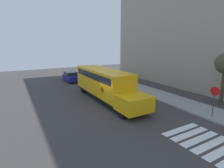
{
  "coord_description": "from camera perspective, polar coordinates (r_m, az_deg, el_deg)",
  "views": [
    {
      "loc": [
        13.14,
        -7.52,
        5.71
      ],
      "look_at": [
        -1.97,
        1.11,
        1.71
      ],
      "focal_mm": 28.0,
      "sensor_mm": 36.0,
      "label": 1
    }
  ],
  "objects": [
    {
      "name": "sidewalk_strip",
      "position": [
        20.02,
        16.45,
        -3.95
      ],
      "size": [
        44.0,
        3.0,
        0.15
      ],
      "color": "gray",
      "rests_on": "ground"
    },
    {
      "name": "crosswalk_stripes",
      "position": [
        12.19,
        29.52,
        -16.76
      ],
      "size": [
        4.7,
        3.2,
        0.01
      ],
      "color": "white",
      "rests_on": "ground"
    },
    {
      "name": "parked_car",
      "position": [
        28.05,
        -13.09,
        2.4
      ],
      "size": [
        4.1,
        1.89,
        1.49
      ],
      "color": "navy",
      "rests_on": "ground"
    },
    {
      "name": "stop_sign",
      "position": [
        15.56,
        30.4,
        -3.86
      ],
      "size": [
        0.7,
        0.1,
        2.55
      ],
      "color": "#38383A",
      "rests_on": "ground"
    },
    {
      "name": "building_backdrop",
      "position": [
        24.39,
        28.55,
        14.2
      ],
      "size": [
        32.0,
        4.0,
        13.78
      ],
      "color": "#9E937F",
      "rests_on": "ground"
    },
    {
      "name": "school_bus",
      "position": [
        18.16,
        -2.39,
        0.41
      ],
      "size": [
        11.12,
        2.57,
        3.11
      ],
      "color": "#EAA80F",
      "rests_on": "ground"
    },
    {
      "name": "ground_plane",
      "position": [
        16.17,
        0.04,
        -7.72
      ],
      "size": [
        60.0,
        60.0,
        0.0
      ],
      "primitive_type": "plane",
      "color": "#3A3838"
    }
  ]
}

